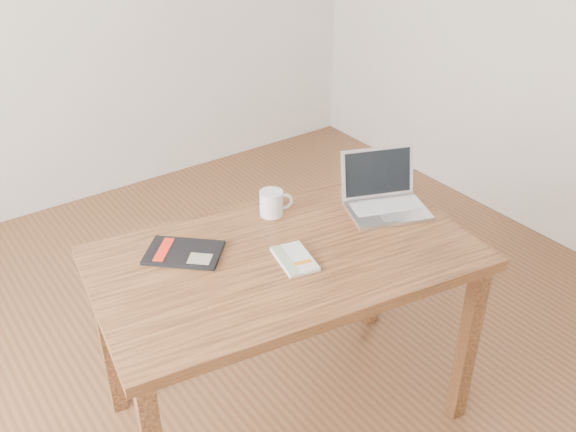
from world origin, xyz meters
TOP-DOWN VIEW (x-y plane):
  - room at (-0.07, 0.00)m, footprint 4.04×4.04m
  - desk at (0.06, -0.14)m, footprint 1.38×0.92m
  - white_guidebook at (0.06, -0.19)m, footprint 0.14×0.20m
  - black_guidebook at (-0.22, 0.06)m, footprint 0.30×0.29m
  - laptop at (0.55, -0.09)m, footprint 0.36×0.34m
  - coffee_mug at (0.17, 0.10)m, footprint 0.12×0.09m

SIDE VIEW (x-z plane):
  - desk at x=0.06m, z-range 0.29..1.04m
  - black_guidebook at x=-0.22m, z-range 0.75..0.76m
  - white_guidebook at x=0.06m, z-range 0.75..0.76m
  - laptop at x=0.55m, z-range 0.69..0.89m
  - coffee_mug at x=0.17m, z-range 0.75..0.85m
  - room at x=-0.07m, z-range 0.01..2.71m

